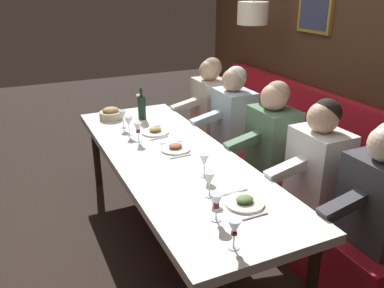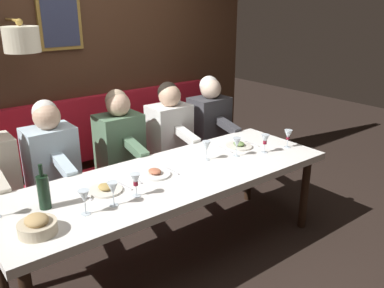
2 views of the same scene
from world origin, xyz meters
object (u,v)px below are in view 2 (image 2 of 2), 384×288
at_px(diner_far, 50,150).
at_px(diner_nearest, 210,115).
at_px(wine_glass_3, 237,143).
at_px(wine_glass_5, 288,135).
at_px(diner_near, 170,124).
at_px(wine_glass_0, 84,197).
at_px(wine_glass_6, 265,140).
at_px(wine_bottle, 44,192).
at_px(wine_glass_7, 136,180).
at_px(wine_glass_2, 113,189).
at_px(bread_bowl, 37,226).
at_px(diner_middle, 119,135).
at_px(wine_glass_4, 206,147).
at_px(dining_table, 172,182).

bearing_deg(diner_far, diner_nearest, -90.00).
height_order(wine_glass_3, wine_glass_5, same).
bearing_deg(diner_near, wine_glass_0, 127.35).
bearing_deg(wine_glass_6, wine_glass_0, 91.72).
bearing_deg(wine_bottle, diner_nearest, -68.54).
xyz_separation_m(wine_glass_0, wine_glass_6, (0.05, -1.68, -0.00)).
height_order(wine_glass_3, wine_bottle, wine_bottle).
xyz_separation_m(diner_near, wine_glass_0, (-1.05, 1.37, 0.04)).
relative_size(diner_near, wine_glass_7, 4.82).
distance_m(wine_glass_5, wine_glass_6, 0.26).
relative_size(diner_nearest, diner_near, 1.00).
xyz_separation_m(wine_glass_2, wine_bottle, (0.24, 0.36, -0.00)).
bearing_deg(bread_bowl, wine_glass_6, -87.51).
xyz_separation_m(wine_bottle, bread_bowl, (-0.27, 0.14, -0.07)).
bearing_deg(wine_bottle, wine_glass_2, -123.44).
xyz_separation_m(diner_middle, wine_glass_7, (-1.03, 0.43, 0.04)).
relative_size(wine_glass_3, bread_bowl, 0.75).
height_order(wine_glass_2, wine_bottle, wine_bottle).
height_order(diner_middle, bread_bowl, diner_middle).
height_order(diner_near, bread_bowl, diner_near).
height_order(wine_glass_0, wine_glass_6, same).
bearing_deg(bread_bowl, diner_nearest, -63.85).
distance_m(wine_glass_0, wine_glass_4, 1.19).
relative_size(diner_near, wine_bottle, 2.64).
height_order(diner_near, wine_glass_7, diner_near).
xyz_separation_m(wine_glass_2, wine_glass_7, (0.03, -0.18, -0.00)).
bearing_deg(diner_middle, wine_glass_3, -145.78).
xyz_separation_m(diner_far, wine_glass_3, (-0.91, -1.26, 0.04)).
bearing_deg(wine_glass_4, diner_middle, 23.84).
distance_m(diner_far, wine_bottle, 0.88).
relative_size(diner_nearest, diner_far, 1.00).
bearing_deg(bread_bowl, wine_glass_3, -84.23).
distance_m(wine_glass_2, wine_bottle, 0.43).
height_order(dining_table, wine_glass_4, wine_glass_4).
relative_size(wine_glass_6, wine_bottle, 0.55).
relative_size(dining_table, wine_glass_4, 16.09).
relative_size(diner_middle, wine_glass_7, 4.82).
distance_m(wine_glass_2, wine_glass_3, 1.24).
distance_m(dining_table, diner_middle, 0.89).
xyz_separation_m(wine_glass_6, bread_bowl, (-0.09, 1.98, -0.07)).
distance_m(diner_far, bread_bowl, 1.18).
bearing_deg(wine_bottle, wine_glass_7, -111.41).
height_order(wine_glass_0, wine_bottle, wine_bottle).
bearing_deg(diner_nearest, bread_bowl, 116.15).
relative_size(diner_far, wine_glass_3, 4.82).
distance_m(wine_glass_5, bread_bowl, 2.24).
xyz_separation_m(diner_far, wine_glass_4, (-0.82, -1.00, 0.04)).
distance_m(diner_middle, wine_glass_6, 1.32).
bearing_deg(diner_middle, wine_glass_2, 149.63).
bearing_deg(bread_bowl, wine_bottle, -27.06).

